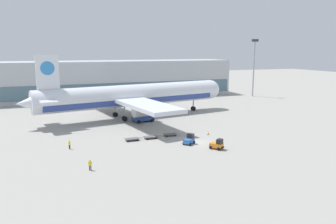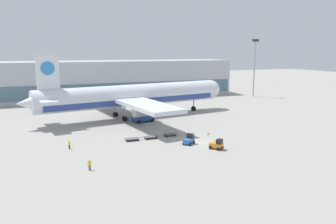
% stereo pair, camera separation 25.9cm
% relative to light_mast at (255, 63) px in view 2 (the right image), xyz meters
% --- Properties ---
extents(ground_plane, '(400.00, 400.00, 0.00)m').
position_rel_light_mast_xyz_m(ground_plane, '(-49.10, -51.85, -12.93)').
color(ground_plane, '#9E9B93').
extents(terminal_building, '(90.00, 18.20, 14.00)m').
position_rel_light_mast_xyz_m(terminal_building, '(-50.56, 17.98, -5.94)').
color(terminal_building, '#B2B7BC').
rests_on(terminal_building, ground_plane).
extents(light_mast, '(2.80, 0.50, 22.23)m').
position_rel_light_mast_xyz_m(light_mast, '(0.00, 0.00, 0.00)').
color(light_mast, '#9EA0A5').
rests_on(light_mast, ground_plane).
extents(airplane_main, '(57.68, 48.66, 17.00)m').
position_rel_light_mast_xyz_m(airplane_main, '(-55.54, -23.37, -7.09)').
color(airplane_main, silver).
rests_on(airplane_main, ground_plane).
extents(scissor_lift_loader, '(5.64, 4.14, 5.23)m').
position_rel_light_mast_xyz_m(scissor_lift_loader, '(-54.00, -29.35, -10.93)').
color(scissor_lift_loader, '#284C99').
rests_on(scissor_lift_loader, ground_plane).
extents(baggage_tug_foreground, '(2.80, 2.65, 2.00)m').
position_rel_light_mast_xyz_m(baggage_tug_foreground, '(-51.35, -52.18, -12.06)').
color(baggage_tug_foreground, '#2D66B7').
rests_on(baggage_tug_foreground, ground_plane).
extents(baggage_tug_mid, '(2.61, 2.81, 2.00)m').
position_rel_light_mast_xyz_m(baggage_tug_mid, '(-47.91, -57.09, -12.06)').
color(baggage_tug_mid, orange).
rests_on(baggage_tug_mid, ground_plane).
extents(baggage_dolly_lead, '(3.71, 1.52, 0.48)m').
position_rel_light_mast_xyz_m(baggage_dolly_lead, '(-61.24, -45.88, -12.54)').
color(baggage_dolly_lead, '#56565B').
rests_on(baggage_dolly_lead, ground_plane).
extents(baggage_dolly_second, '(3.71, 1.52, 0.48)m').
position_rel_light_mast_xyz_m(baggage_dolly_second, '(-57.20, -45.73, -12.54)').
color(baggage_dolly_second, '#56565B').
rests_on(baggage_dolly_second, ground_plane).
extents(baggage_dolly_third, '(3.71, 1.52, 0.48)m').
position_rel_light_mast_xyz_m(baggage_dolly_third, '(-52.66, -45.18, -12.54)').
color(baggage_dolly_third, '#56565B').
rests_on(baggage_dolly_third, ground_plane).
extents(ground_crew_near, '(0.38, 0.50, 1.69)m').
position_rel_light_mast_xyz_m(ground_crew_near, '(-73.56, -47.30, -11.95)').
color(ground_crew_near, black).
rests_on(ground_crew_near, ground_plane).
extents(ground_crew_far, '(0.57, 0.26, 1.68)m').
position_rel_light_mast_xyz_m(ground_crew_far, '(-71.47, -59.76, -11.95)').
color(ground_crew_far, black).
rests_on(ground_crew_far, ground_plane).
extents(traffic_cone_near, '(0.40, 0.40, 0.77)m').
position_rel_light_mast_xyz_m(traffic_cone_near, '(-44.52, -47.11, -12.56)').
color(traffic_cone_near, black).
rests_on(traffic_cone_near, ground_plane).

